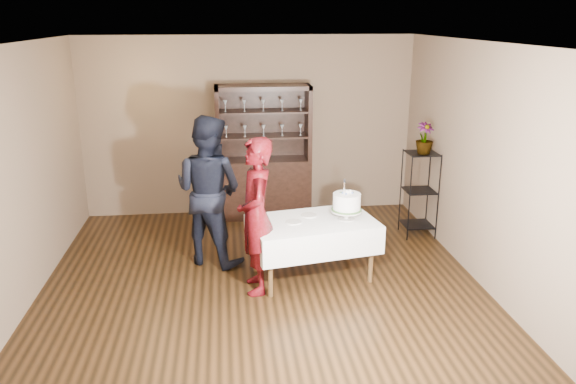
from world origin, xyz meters
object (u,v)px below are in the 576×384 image
at_px(woman, 256,216).
at_px(potted_plant, 424,138).
at_px(cake_table, 312,234).
at_px(man, 209,191).
at_px(china_hutch, 264,174).
at_px(cake, 347,203).
at_px(plant_etagere, 419,190).

xyz_separation_m(woman, potted_plant, (2.34, 1.36, 0.52)).
relative_size(cake_table, man, 0.84).
relative_size(china_hutch, woman, 1.14).
height_order(woman, man, man).
bearing_deg(cake_table, woman, -160.15).
relative_size(woman, cake, 3.56).
bearing_deg(plant_etagere, china_hutch, 153.17).
bearing_deg(cake_table, man, 153.19).
xyz_separation_m(woman, man, (-0.53, 0.84, 0.05)).
distance_m(man, cake, 1.70).
xyz_separation_m(cake, potted_plant, (1.29, 1.12, 0.49)).
bearing_deg(cake_table, cake, -0.63).
height_order(plant_etagere, woman, woman).
relative_size(cake_table, potted_plant, 3.71).
bearing_deg(potted_plant, woman, -149.94).
distance_m(plant_etagere, woman, 2.74).
distance_m(cake, potted_plant, 1.78).
bearing_deg(china_hutch, cake, -70.35).
distance_m(plant_etagere, cake_table, 2.05).
bearing_deg(potted_plant, cake, -138.95).
bearing_deg(man, woman, 153.49).
relative_size(cake, potted_plant, 1.17).
distance_m(china_hutch, woman, 2.48).
bearing_deg(china_hutch, man, -116.15).
bearing_deg(cake, cake_table, 179.37).
bearing_deg(cake_table, plant_etagere, 34.72).
xyz_separation_m(plant_etagere, cake_table, (-1.68, -1.16, -0.11)).
xyz_separation_m(cake_table, woman, (-0.66, -0.24, 0.33)).
height_order(man, cake, man).
relative_size(cake_table, cake, 3.18).
relative_size(plant_etagere, cake_table, 0.77).
distance_m(cake_table, woman, 0.78).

